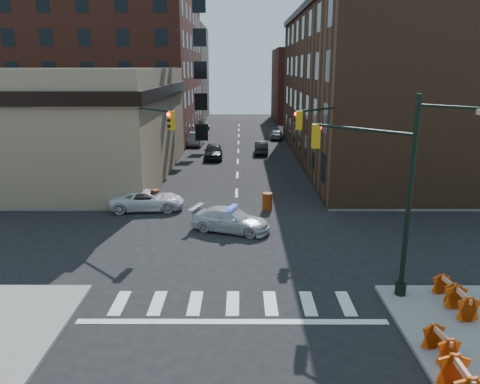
{
  "coord_description": "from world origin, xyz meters",
  "views": [
    {
      "loc": [
        0.33,
        -23.59,
        9.09
      ],
      "look_at": [
        0.27,
        2.11,
        2.2
      ],
      "focal_mm": 35.0,
      "sensor_mm": 36.0,
      "label": 1
    }
  ],
  "objects_px": {
    "pedestrian_a": "(142,189)",
    "barrel_road": "(267,202)",
    "pickup": "(148,200)",
    "barricade_se_a": "(447,289)",
    "barricade_nw_a": "(101,192)",
    "pedestrian_b": "(86,183)",
    "barrel_bank": "(155,197)",
    "parked_car_wnear": "(213,151)",
    "parked_car_wfar": "(196,139)",
    "parked_car_enear": "(261,148)",
    "police_car": "(231,220)"
  },
  "relations": [
    {
      "from": "pedestrian_b",
      "to": "barricade_nw_a",
      "type": "bearing_deg",
      "value": -48.94
    },
    {
      "from": "parked_car_enear",
      "to": "barrel_road",
      "type": "bearing_deg",
      "value": 90.12
    },
    {
      "from": "barrel_road",
      "to": "police_car",
      "type": "bearing_deg",
      "value": -119.71
    },
    {
      "from": "pedestrian_b",
      "to": "barrel_bank",
      "type": "xyz_separation_m",
      "value": [
        5.31,
        -1.99,
        -0.53
      ]
    },
    {
      "from": "parked_car_enear",
      "to": "barrel_bank",
      "type": "height_order",
      "value": "parked_car_enear"
    },
    {
      "from": "parked_car_enear",
      "to": "barrel_road",
      "type": "distance_m",
      "value": 20.59
    },
    {
      "from": "pedestrian_b",
      "to": "parked_car_enear",
      "type": "bearing_deg",
      "value": 38.74
    },
    {
      "from": "parked_car_wnear",
      "to": "barricade_nw_a",
      "type": "relative_size",
      "value": 3.68
    },
    {
      "from": "parked_car_wfar",
      "to": "pedestrian_a",
      "type": "distance_m",
      "value": 24.5
    },
    {
      "from": "pickup",
      "to": "barricade_se_a",
      "type": "height_order",
      "value": "pickup"
    },
    {
      "from": "parked_car_wnear",
      "to": "barrel_road",
      "type": "bearing_deg",
      "value": -77.15
    },
    {
      "from": "police_car",
      "to": "parked_car_enear",
      "type": "height_order",
      "value": "parked_car_enear"
    },
    {
      "from": "police_car",
      "to": "parked_car_wnear",
      "type": "bearing_deg",
      "value": 25.91
    },
    {
      "from": "barrel_road",
      "to": "barricade_se_a",
      "type": "xyz_separation_m",
      "value": [
        6.45,
        -12.41,
        -0.01
      ]
    },
    {
      "from": "parked_car_wnear",
      "to": "barricade_se_a",
      "type": "xyz_separation_m",
      "value": [
        11.0,
        -30.06,
        -0.21
      ]
    },
    {
      "from": "parked_car_wfar",
      "to": "barricade_nw_a",
      "type": "xyz_separation_m",
      "value": [
        -4.45,
        -23.98,
        -0.16
      ]
    },
    {
      "from": "police_car",
      "to": "barrel_road",
      "type": "distance_m",
      "value": 4.67
    },
    {
      "from": "police_car",
      "to": "pedestrian_a",
      "type": "distance_m",
      "value": 8.53
    },
    {
      "from": "pickup",
      "to": "barricade_se_a",
      "type": "distance_m",
      "value": 18.97
    },
    {
      "from": "parked_car_wnear",
      "to": "pedestrian_b",
      "type": "distance_m",
      "value": 16.7
    },
    {
      "from": "parked_car_wnear",
      "to": "parked_car_enear",
      "type": "bearing_deg",
      "value": 28.85
    },
    {
      "from": "parked_car_wnear",
      "to": "parked_car_enear",
      "type": "distance_m",
      "value": 5.8
    },
    {
      "from": "pedestrian_b",
      "to": "barricade_nw_a",
      "type": "relative_size",
      "value": 1.49
    },
    {
      "from": "parked_car_wnear",
      "to": "barricade_nw_a",
      "type": "bearing_deg",
      "value": -116.05
    },
    {
      "from": "pedestrian_b",
      "to": "barrel_bank",
      "type": "relative_size",
      "value": 1.72
    },
    {
      "from": "barrel_bank",
      "to": "barricade_nw_a",
      "type": "xyz_separation_m",
      "value": [
        -4.0,
        1.07,
        0.08
      ]
    },
    {
      "from": "pedestrian_a",
      "to": "barricade_nw_a",
      "type": "relative_size",
      "value": 1.32
    },
    {
      "from": "parked_car_wnear",
      "to": "parked_car_wfar",
      "type": "relative_size",
      "value": 0.97
    },
    {
      "from": "barrel_bank",
      "to": "pickup",
      "type": "bearing_deg",
      "value": -104.93
    },
    {
      "from": "parked_car_enear",
      "to": "barricade_nw_a",
      "type": "relative_size",
      "value": 3.29
    },
    {
      "from": "police_car",
      "to": "barrel_bank",
      "type": "relative_size",
      "value": 4.28
    },
    {
      "from": "parked_car_enear",
      "to": "barricade_nw_a",
      "type": "bearing_deg",
      "value": 58.19
    },
    {
      "from": "parked_car_wfar",
      "to": "pedestrian_b",
      "type": "height_order",
      "value": "pedestrian_b"
    },
    {
      "from": "police_car",
      "to": "parked_car_wnear",
      "type": "distance_m",
      "value": 21.82
    },
    {
      "from": "police_car",
      "to": "parked_car_wnear",
      "type": "height_order",
      "value": "parked_car_wnear"
    },
    {
      "from": "parked_car_wfar",
      "to": "barricade_nw_a",
      "type": "bearing_deg",
      "value": -98.2
    },
    {
      "from": "parked_car_wfar",
      "to": "barricade_nw_a",
      "type": "distance_m",
      "value": 24.39
    },
    {
      "from": "pedestrian_b",
      "to": "barrel_road",
      "type": "bearing_deg",
      "value": -27.71
    },
    {
      "from": "pickup",
      "to": "parked_car_enear",
      "type": "relative_size",
      "value": 1.17
    },
    {
      "from": "police_car",
      "to": "barricade_nw_a",
      "type": "relative_size",
      "value": 3.73
    },
    {
      "from": "parked_car_wnear",
      "to": "barrel_road",
      "type": "distance_m",
      "value": 18.23
    },
    {
      "from": "barrel_road",
      "to": "barrel_bank",
      "type": "height_order",
      "value": "barrel_road"
    },
    {
      "from": "pedestrian_a",
      "to": "barrel_road",
      "type": "bearing_deg",
      "value": -11.01
    },
    {
      "from": "pedestrian_a",
      "to": "barrel_bank",
      "type": "relative_size",
      "value": 1.52
    },
    {
      "from": "pedestrian_a",
      "to": "barrel_road",
      "type": "height_order",
      "value": "pedestrian_a"
    },
    {
      "from": "pickup",
      "to": "pedestrian_a",
      "type": "distance_m",
      "value": 1.88
    },
    {
      "from": "parked_car_enear",
      "to": "pedestrian_a",
      "type": "distance_m",
      "value": 20.87
    },
    {
      "from": "parked_car_enear",
      "to": "barrel_bank",
      "type": "relative_size",
      "value": 3.78
    },
    {
      "from": "parked_car_wfar",
      "to": "pedestrian_b",
      "type": "xyz_separation_m",
      "value": [
        -5.75,
        -23.06,
        0.3
      ]
    },
    {
      "from": "parked_car_enear",
      "to": "barricade_nw_a",
      "type": "xyz_separation_m",
      "value": [
        -12.0,
        -18.34,
        -0.06
      ]
    }
  ]
}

